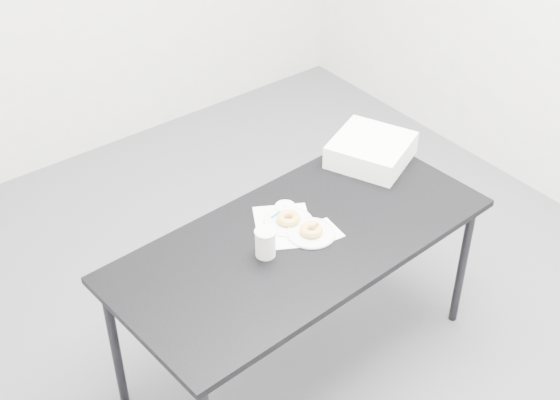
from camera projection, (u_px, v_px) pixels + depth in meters
floor at (266, 342)px, 3.67m from camera, size 4.00×4.00×0.00m
table at (300, 247)px, 3.19m from camera, size 1.63×0.84×0.72m
scorecard at (283, 226)px, 3.21m from camera, size 0.34×0.36×0.00m
logo_patch at (283, 208)px, 3.31m from camera, size 0.06×0.06×0.00m
pen at (282, 210)px, 3.29m from camera, size 0.13×0.04×0.01m
napkin at (322, 232)px, 3.18m from camera, size 0.16×0.16×0.00m
plate_near at (311, 233)px, 3.17m from camera, size 0.20×0.20×0.01m
donut_near at (311, 230)px, 3.16m from camera, size 0.12×0.12×0.03m
plate_far at (288, 222)px, 3.23m from camera, size 0.21×0.21×0.01m
donut_far at (288, 218)px, 3.22m from camera, size 0.11×0.11×0.03m
coffee_cup at (265, 243)px, 3.04m from camera, size 0.08×0.08×0.12m
cup_lid at (285, 207)px, 3.31m from camera, size 0.09×0.09×0.01m
bakery_box at (371, 150)px, 3.57m from camera, size 0.44×0.44×0.11m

